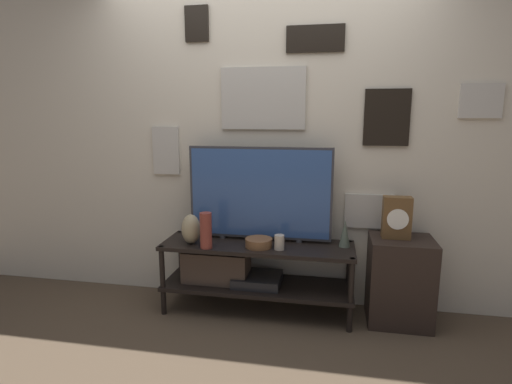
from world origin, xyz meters
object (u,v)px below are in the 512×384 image
Objects in this scene: vase_slim_bronze at (345,233)px; vase_urn_stoneware at (191,229)px; mantel_clock at (397,218)px; vase_tall_ceramic at (206,230)px; vase_wide_bowl at (259,243)px; television at (260,193)px; candle_jar at (279,242)px.

vase_urn_stoneware is at bearing -172.94° from vase_slim_bronze.
vase_slim_bronze is at bearing 7.06° from vase_urn_stoneware.
vase_slim_bronze is 0.66× the size of mantel_clock.
vase_wide_bowl is at bearing 14.51° from vase_tall_ceramic.
vase_wide_bowl is at bearing -168.63° from vase_slim_bronze.
vase_urn_stoneware is 0.17m from vase_tall_ceramic.
mantel_clock is at bearing -2.28° from vase_slim_bronze.
television is 5.49× the size of vase_wide_bowl.
television is at bearing 177.03° from mantel_clock.
television is at bearing 176.65° from vase_slim_bronze.
mantel_clock is at bearing 6.49° from vase_wide_bowl.
television is 0.38m from vase_wide_bowl.
candle_jar is 0.85m from mantel_clock.
candle_jar is (0.53, 0.06, -0.08)m from vase_tall_ceramic.
vase_tall_ceramic is at bearing -143.79° from television.
mantel_clock is (0.82, 0.14, 0.19)m from candle_jar.
vase_urn_stoneware is 0.74× the size of mantel_clock.
vase_wide_bowl is 0.52m from vase_urn_stoneware.
mantel_clock reaches higher than candle_jar.
vase_tall_ceramic is 1.37m from mantel_clock.
vase_urn_stoneware reaches higher than vase_slim_bronze.
vase_wide_bowl is 1.01m from mantel_clock.
vase_slim_bronze is 1.00× the size of vase_wide_bowl.
vase_urn_stoneware is (-1.14, -0.14, 0.01)m from vase_slim_bronze.
television is 0.70m from vase_slim_bronze.
vase_urn_stoneware is at bearing 178.53° from candle_jar.
vase_wide_bowl is 0.89× the size of vase_urn_stoneware.
vase_slim_bronze is 1.02m from vase_tall_ceramic.
candle_jar is (0.18, -0.20, -0.32)m from television.
television is 4.17× the size of vase_tall_ceramic.
vase_tall_ceramic is (-0.35, -0.26, -0.24)m from television.
candle_jar is at bearing -47.96° from television.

